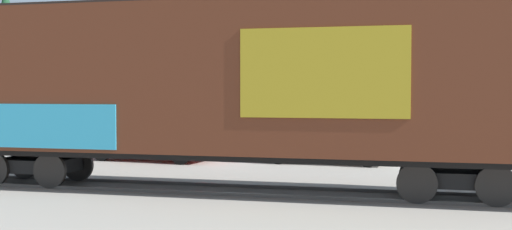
% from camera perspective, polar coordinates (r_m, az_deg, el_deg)
% --- Properties ---
extents(ground_plane, '(260.00, 260.00, 0.00)m').
position_cam_1_polar(ground_plane, '(16.96, -3.03, -6.54)').
color(ground_plane, gray).
extents(track, '(59.99, 5.15, 0.08)m').
position_cam_1_polar(track, '(17.58, -8.66, -6.12)').
color(track, '#4C4742').
rests_on(track, ground_plane).
extents(freight_car, '(17.41, 3.86, 4.93)m').
position_cam_1_polar(freight_car, '(16.71, -2.38, 2.93)').
color(freight_car, '#5B2B19').
rests_on(freight_car, ground_plane).
extents(flagpole, '(1.29, 1.17, 7.41)m').
position_cam_1_polar(flagpole, '(27.49, 14.61, 7.01)').
color(flagpole, silver).
rests_on(flagpole, ground_plane).
extents(hillside, '(142.00, 36.25, 14.34)m').
position_cam_1_polar(hillside, '(73.16, 7.90, 3.96)').
color(hillside, silver).
rests_on(hillside, ground_plane).
extents(parked_car_red, '(4.93, 2.61, 1.63)m').
position_cam_1_polar(parked_car_red, '(24.38, -9.01, -1.90)').
color(parked_car_red, '#B21E1E').
rests_on(parked_car_red, ground_plane).
extents(parked_car_white, '(4.69, 2.26, 1.86)m').
position_cam_1_polar(parked_car_white, '(23.24, 6.05, -1.93)').
color(parked_car_white, silver).
rests_on(parked_car_white, ground_plane).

